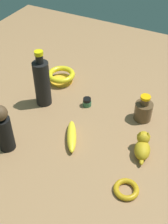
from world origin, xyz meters
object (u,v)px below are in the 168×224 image
bottle_tall (42,82)px  person_figure_adult (4,129)px  bottle_short (143,110)px  bowl (61,76)px  cat_figurine (143,146)px  banana (72,136)px  bangle (126,189)px  nail_polish_jar (87,102)px

bottle_tall → person_figure_adult: (0.30, 0.03, -0.01)m
bottle_short → bowl: bearing=-99.7°
cat_figurine → banana: size_ratio=0.73×
cat_figurine → banana: (0.06, -0.27, -0.02)m
bottle_tall → cat_figurine: bearing=80.3°
bottle_tall → bowl: 0.20m
bangle → person_figure_adult: bearing=-87.1°
bottle_short → bangle: (0.38, 0.07, -0.04)m
bottle_tall → nail_polish_jar: size_ratio=6.76×
person_figure_adult → bowl: size_ratio=1.49×
bottle_short → nail_polish_jar: size_ratio=3.08×
nail_polish_jar → bangle: bearing=43.3°
bottle_tall → bottle_short: 0.46m
bottle_short → banana: (0.25, -0.21, -0.03)m
bangle → nail_polish_jar: bearing=-136.7°
bottle_tall → bangle: (0.27, 0.51, -0.10)m
person_figure_adult → bowl: person_figure_adult is taller
cat_figurine → bangle: size_ratio=1.41×
bowl → bangle: 0.70m
person_figure_adult → bowl: (-0.48, -0.04, -0.07)m
person_figure_adult → banana: (-0.15, 0.20, -0.08)m
bowl → bangle: bearing=49.1°
bowl → nail_polish_jar: size_ratio=3.50×
person_figure_adult → bangle: size_ratio=2.34×
person_figure_adult → banana: bearing=126.7°
banana → bottle_short: bearing=-69.4°
bottle_tall → person_figure_adult: bottle_tall is taller
banana → bowl: 0.41m
nail_polish_jar → bottle_short: bearing=97.2°
cat_figurine → bottle_short: bottle_short is taller
cat_figurine → nail_polish_jar: size_ratio=3.15×
cat_figurine → nail_polish_jar: (-0.16, -0.32, -0.02)m
banana → nail_polish_jar: size_ratio=4.34×
person_figure_adult → banana: size_ratio=1.20×
bowl → bangle: (0.46, 0.53, -0.02)m
bottle_tall → bangle: size_ratio=3.03×
bowl → nail_polish_jar: 0.23m
bangle → cat_figurine: bearing=-177.1°
bottle_short → nail_polish_jar: 0.26m
bottle_short → nail_polish_jar: bearing=-82.8°
person_figure_adult → bowl: 0.49m
cat_figurine → bowl: size_ratio=0.90×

